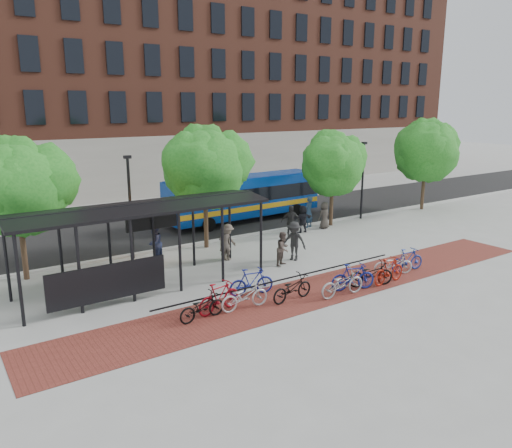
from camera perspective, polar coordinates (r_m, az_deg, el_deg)
ground at (r=25.98m, az=3.68°, el=-3.29°), size 160.00×160.00×0.00m
asphalt_street at (r=32.45m, az=-5.01°, el=0.09°), size 160.00×8.00×0.01m
curb at (r=29.10m, az=-1.15°, el=-1.30°), size 160.00×0.25×0.12m
brick_strip at (r=21.14m, az=7.74°, el=-7.36°), size 24.00×3.00×0.01m
bike_rack_rail at (r=21.00m, az=3.42°, el=-7.41°), size 12.00×0.05×0.95m
building_brick at (r=52.23m, az=-5.36°, el=16.16°), size 55.00×14.00×20.00m
bus_shelter at (r=20.92m, az=-13.25°, el=0.75°), size 10.60×3.07×3.60m
tree_a at (r=23.43m, az=-25.52°, el=4.22°), size 4.90×4.00×6.18m
tree_b at (r=26.27m, az=-5.77°, el=6.80°), size 5.15×4.20×6.47m
tree_c at (r=31.58m, az=8.84°, el=7.08°), size 4.66×3.80×5.92m
tree_d at (r=38.24m, az=18.91°, el=8.23°), size 5.39×4.40×6.55m
lamp_post_left at (r=25.10m, az=-14.19°, el=2.19°), size 0.35×0.20×5.12m
lamp_post_right at (r=33.95m, az=12.09°, el=5.15°), size 0.35×0.20×5.12m
bus at (r=32.83m, az=-1.32°, el=3.31°), size 11.03×2.95×2.95m
bike_0 at (r=18.05m, az=-6.20°, el=-9.40°), size 1.88×0.78×0.96m
bike_1 at (r=18.58m, az=-4.24°, el=-8.32°), size 2.02×0.93×1.17m
bike_2 at (r=18.81m, az=-1.33°, el=-8.23°), size 2.01×0.78×1.04m
bike_3 at (r=20.11m, az=-0.52°, el=-6.62°), size 1.95×0.90×1.13m
bike_4 at (r=19.65m, az=4.15°, el=-7.33°), size 1.99×0.83×1.02m
bike_6 at (r=20.31m, az=9.82°, el=-6.67°), size 2.13×0.84×1.10m
bike_7 at (r=21.02m, az=11.02°, el=-5.95°), size 1.99×1.14×1.15m
bike_8 at (r=21.66m, az=12.96°, el=-5.59°), size 2.14×1.35×1.06m
bike_9 at (r=22.15m, az=14.95°, el=-5.17°), size 1.94×0.67×1.14m
bike_10 at (r=23.38m, az=15.41°, el=-4.43°), size 1.95×1.31×0.97m
bike_11 at (r=23.99m, az=16.91°, el=-3.93°), size 1.86×0.77×1.08m
pedestrian_1 at (r=24.44m, az=-3.56°, el=-2.30°), size 0.66×0.47×1.69m
pedestrian_2 at (r=24.64m, az=-11.52°, el=-2.16°), size 1.18×1.15×1.91m
pedestrian_3 at (r=24.55m, az=-3.28°, el=-2.07°), size 1.34×1.05×1.82m
pedestrian_4 at (r=28.68m, az=3.98°, el=0.28°), size 1.20×0.94×1.90m
pedestrian_5 at (r=29.95m, az=5.35°, el=0.58°), size 1.57×0.59×1.66m
pedestrian_6 at (r=31.09m, az=7.81°, el=1.00°), size 0.85×0.58×1.67m
pedestrian_7 at (r=31.21m, az=6.04°, el=1.38°), size 0.84×0.69×1.98m
pedestrian_8 at (r=23.75m, az=3.13°, el=-2.83°), size 0.98×0.90×1.64m
pedestrian_9 at (r=24.53m, az=4.36°, el=-1.95°), size 1.26×1.45×1.94m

